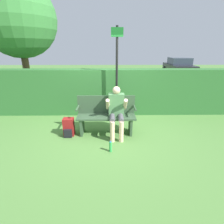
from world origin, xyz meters
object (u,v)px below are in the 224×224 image
water_bottle (111,147)px  park_bench (106,115)px  tree (18,20)px  parked_car (179,67)px  person_seated (116,109)px  signpost (117,71)px  backpack (69,128)px

water_bottle → park_bench: bearing=96.4°
park_bench → tree: bearing=137.4°
parked_car → park_bench: bearing=154.5°
person_seated → water_bottle: (-0.15, -0.81, -0.58)m
person_seated → parked_car: size_ratio=0.30×
park_bench → person_seated: bearing=-28.6°
park_bench → person_seated: (0.26, -0.14, 0.21)m
signpost → tree: (-3.61, 2.04, 1.62)m
backpack → water_bottle: 1.34m
person_seated → backpack: person_seated is taller
park_bench → signpost: (0.31, 1.00, 1.03)m
person_seated → tree: bearing=138.3°
parked_car → water_bottle: bearing=156.9°
water_bottle → signpost: bearing=84.2°
park_bench → tree: 5.22m
person_seated → water_bottle: size_ratio=5.01×
backpack → signpost: 2.17m
backpack → signpost: signpost is taller
park_bench → person_seated: 0.36m
park_bench → water_bottle: park_bench is taller
park_bench → water_bottle: bearing=-83.6°
backpack → park_bench: bearing=10.1°
person_seated → parked_car: 12.40m
backpack → parked_car: bearing=57.9°
tree → person_seated: bearing=-41.7°
person_seated → parked_car: (5.70, 11.01, -0.05)m
signpost → tree: tree is taller
water_bottle → signpost: signpost is taller
water_bottle → signpost: (0.20, 1.96, 1.41)m
park_bench → signpost: size_ratio=0.55×
signpost → person_seated: bearing=-92.3°
person_seated → parked_car: parked_car is taller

